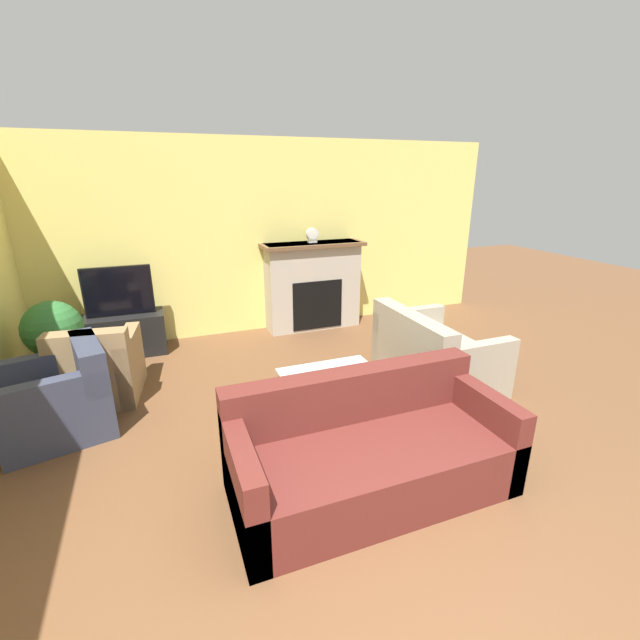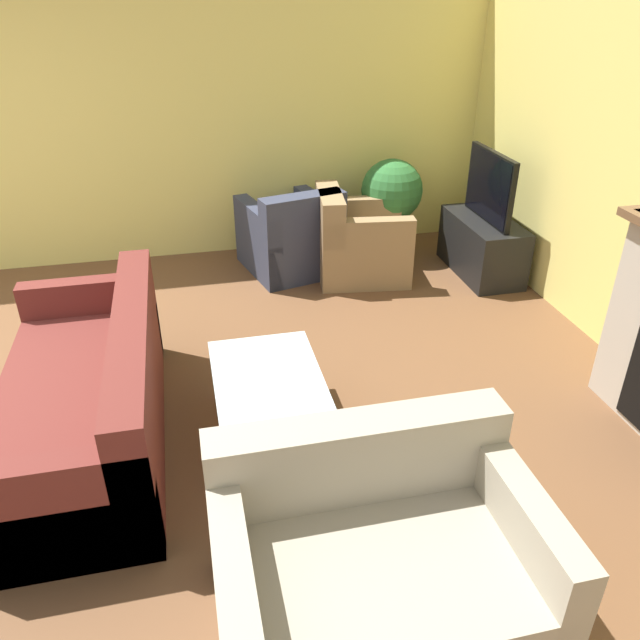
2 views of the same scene
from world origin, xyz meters
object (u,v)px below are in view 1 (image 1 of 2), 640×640
Objects in this scene: armchair_by_window at (60,403)px; couch_loveseat at (433,356)px; couch_sectional at (369,453)px; potted_plant at (54,333)px; armchair_accent at (100,371)px; coffee_table at (331,379)px; mantel_clock at (312,235)px; tv at (118,291)px.

couch_loveseat is at bearing 71.29° from armchair_by_window.
potted_plant reaches higher than couch_sectional.
coffee_table is (2.10, -1.16, 0.08)m from armchair_accent.
couch_loveseat is 1.51× the size of armchair_accent.
armchair_accent is (-3.44, 0.90, 0.01)m from couch_loveseat.
armchair_accent is at bearing 75.31° from couch_loveseat.
couch_loveseat is 2.51m from mantel_clock.
couch_loveseat and armchair_accent have the same top height.
tv is 0.80× the size of armchair_by_window.
armchair_accent is at bearing 150.98° from coffee_table.
couch_sectional is at bearing -48.03° from potted_plant.
couch_loveseat is 3.73m from armchair_by_window.
couch_sectional is 2.76m from armchair_by_window.
armchair_accent reaches higher than coffee_table.
couch_loveseat is at bearing 10.91° from coffee_table.
couch_sectional and armchair_accent have the same top height.
couch_sectional and couch_loveseat have the same top height.
armchair_by_window is at bearing 166.24° from coffee_table.
tv is 2.67m from mantel_clock.
armchair_by_window is at bearing -149.00° from mantel_clock.
tv is 0.40× the size of couch_sectional.
potted_plant is 4.57× the size of mantel_clock.
armchair_accent is at bearing 131.61° from couch_sectional.
tv is at bearing -92.02° from armchair_accent.
potted_plant is at bearing -38.90° from armchair_accent.
mantel_clock is at bearing 14.09° from potted_plant.
couch_loveseat is (1.48, 1.30, 0.00)m from couch_sectional.
coffee_table is at bearing 158.44° from armchair_accent.
potted_plant is at bearing 147.41° from coffee_table.
armchair_accent is 0.70m from potted_plant.
mantel_clock is (2.81, 1.27, 1.09)m from armchair_accent.
couch_loveseat is 1.34× the size of armchair_by_window.
tv reaches higher than potted_plant.
coffee_table is 2.73m from mantel_clock.
armchair_by_window is 0.64m from armchair_accent.
coffee_table is at bearing -106.30° from mantel_clock.
tv reaches higher than coffee_table.
couch_loveseat is 1.47× the size of coffee_table.
armchair_by_window is (-2.23, 1.62, 0.01)m from couch_sectional.
armchair_by_window is 2.44m from coffee_table.
armchair_accent is (-1.96, 2.21, 0.01)m from couch_sectional.
couch_sectional is (1.77, -3.36, -0.55)m from tv.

